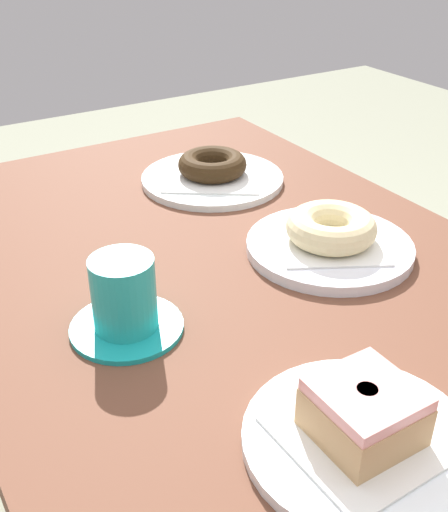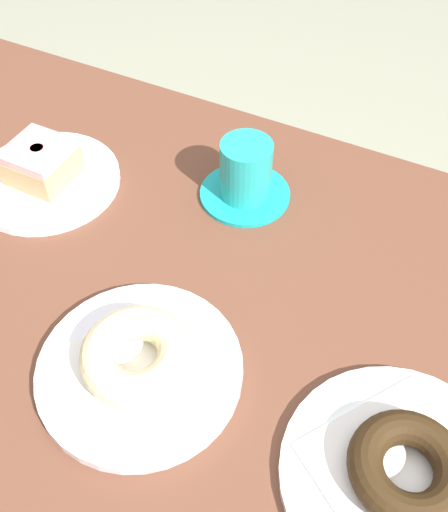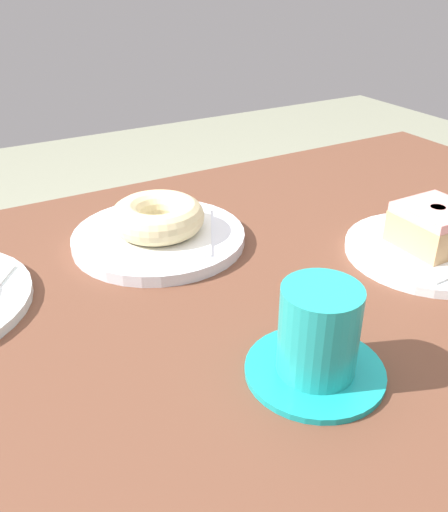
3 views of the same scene
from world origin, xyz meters
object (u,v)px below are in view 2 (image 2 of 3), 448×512
object	(u,v)px
plate_chocolate_ring	(402,478)
donut_chocolate_ring	(408,468)
plate_glazed_square	(47,181)
coffee_cup	(246,174)
plate_sugar_ring	(140,369)
donut_glazed_square	(41,162)
donut_sugar_ring	(137,355)

from	to	relation	value
plate_chocolate_ring	donut_chocolate_ring	distance (m)	0.02
plate_glazed_square	donut_chocolate_ring	bearing A→B (deg)	-18.07
plate_glazed_square	plate_chocolate_ring	xyz separation A→B (m)	(0.55, -0.18, -0.00)
donut_chocolate_ring	plate_chocolate_ring	bearing A→B (deg)	90.00
coffee_cup	plate_sugar_ring	bearing A→B (deg)	-86.57
donut_glazed_square	plate_glazed_square	bearing A→B (deg)	180.00
plate_glazed_square	plate_sugar_ring	bearing A→B (deg)	-35.31
plate_chocolate_ring	coffee_cup	world-z (taller)	coffee_cup
donut_glazed_square	plate_chocolate_ring	xyz separation A→B (m)	(0.55, -0.18, -0.03)
plate_sugar_ring	coffee_cup	size ratio (longest dim) A/B	1.77
plate_glazed_square	donut_chocolate_ring	distance (m)	0.58
donut_sugar_ring	plate_chocolate_ring	xyz separation A→B (m)	(0.28, 0.01, -0.03)
donut_sugar_ring	donut_chocolate_ring	bearing A→B (deg)	2.78
plate_glazed_square	plate_chocolate_ring	world-z (taller)	same
donut_sugar_ring	coffee_cup	size ratio (longest dim) A/B	0.95
plate_chocolate_ring	donut_chocolate_ring	size ratio (longest dim) A/B	2.08
donut_sugar_ring	plate_chocolate_ring	bearing A→B (deg)	2.78
plate_glazed_square	donut_glazed_square	world-z (taller)	donut_glazed_square
plate_sugar_ring	plate_chocolate_ring	bearing A→B (deg)	2.78
donut_sugar_ring	coffee_cup	xyz separation A→B (m)	(-0.02, 0.30, 0.00)
plate_chocolate_ring	donut_glazed_square	bearing A→B (deg)	161.93
donut_glazed_square	coffee_cup	world-z (taller)	coffee_cup
donut_chocolate_ring	donut_glazed_square	bearing A→B (deg)	161.93
plate_glazed_square	donut_sugar_ring	distance (m)	0.34
plate_glazed_square	donut_chocolate_ring	world-z (taller)	donut_chocolate_ring
plate_glazed_square	donut_sugar_ring	xyz separation A→B (m)	(0.27, -0.19, 0.03)
donut_glazed_square	donut_sugar_ring	bearing A→B (deg)	-35.31
plate_glazed_square	donut_glazed_square	distance (m)	0.03
plate_sugar_ring	donut_sugar_ring	bearing A→B (deg)	0.00
donut_glazed_square	coffee_cup	xyz separation A→B (m)	(0.26, 0.10, 0.00)
donut_glazed_square	donut_sugar_ring	xyz separation A→B (m)	(0.27, -0.19, -0.00)
donut_sugar_ring	plate_glazed_square	bearing A→B (deg)	144.69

